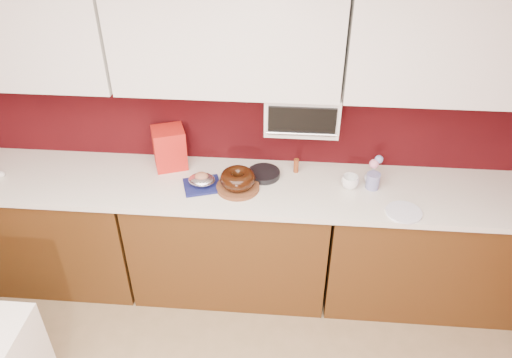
{
  "coord_description": "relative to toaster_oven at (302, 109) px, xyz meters",
  "views": [
    {
      "loc": [
        0.39,
        -0.66,
        2.77
      ],
      "look_at": [
        0.19,
        1.84,
        1.02
      ],
      "focal_mm": 35.0,
      "sensor_mm": 36.0,
      "label": 1
    }
  ],
  "objects": [
    {
      "name": "countertop",
      "position": [
        -0.45,
        -0.17,
        -0.49
      ],
      "size": [
        4.0,
        0.62,
        0.04
      ],
      "primitive_type": "cube",
      "color": "white",
      "rests_on": "base_cabinet_center"
    },
    {
      "name": "toaster_oven",
      "position": [
        0.0,
        0.0,
        0.0
      ],
      "size": [
        0.45,
        0.3,
        0.25
      ],
      "primitive_type": "cube",
      "color": "white",
      "rests_on": "upper_cabinet_center"
    },
    {
      "name": "blue_jar",
      "position": [
        0.47,
        -0.13,
        -0.42
      ],
      "size": [
        0.1,
        0.1,
        0.1
      ],
      "primitive_type": "cylinder",
      "rotation": [
        0.0,
        0.0,
        -0.21
      ],
      "color": "navy",
      "rests_on": "countertop"
    },
    {
      "name": "china_plate",
      "position": [
        0.63,
        -0.38,
        -0.47
      ],
      "size": [
        0.28,
        0.28,
        0.01
      ],
      "primitive_type": "cylinder",
      "rotation": [
        0.0,
        0.0,
        0.36
      ],
      "color": "white",
      "rests_on": "countertop"
    },
    {
      "name": "upper_cabinet_right",
      "position": [
        0.88,
        -0.02,
        0.48
      ],
      "size": [
        1.31,
        0.33,
        0.7
      ],
      "primitive_type": "cube",
      "color": "white",
      "rests_on": "wall_back"
    },
    {
      "name": "base_cabinet_right",
      "position": [
        0.88,
        -0.17,
        -0.95
      ],
      "size": [
        1.31,
        0.58,
        0.86
      ],
      "primitive_type": "cube",
      "color": "#4E2C0F",
      "rests_on": "floor"
    },
    {
      "name": "bundt_cake",
      "position": [
        -0.38,
        -0.21,
        -0.39
      ],
      "size": [
        0.23,
        0.23,
        0.09
      ],
      "primitive_type": "torus",
      "rotation": [
        0.0,
        0.0,
        0.03
      ],
      "color": "black",
      "rests_on": "cake_base"
    },
    {
      "name": "base_cabinet_left",
      "position": [
        -1.78,
        -0.17,
        -0.95
      ],
      "size": [
        1.31,
        0.58,
        0.86
      ],
      "primitive_type": "cube",
      "color": "#4E2C0F",
      "rests_on": "floor"
    },
    {
      "name": "egg_left",
      "position": [
        -1.96,
        -0.21,
        -0.45
      ],
      "size": [
        0.07,
        0.06,
        0.04
      ],
      "primitive_type": "ellipsoid",
      "rotation": [
        0.0,
        0.0,
        0.2
      ],
      "color": "silver",
      "rests_on": "countertop"
    },
    {
      "name": "flower_pink",
      "position": [
        0.47,
        -0.07,
        -0.33
      ],
      "size": [
        0.06,
        0.06,
        0.06
      ],
      "primitive_type": "sphere",
      "color": "pink",
      "rests_on": "flower_vase"
    },
    {
      "name": "flower_blue",
      "position": [
        0.5,
        -0.05,
        -0.3
      ],
      "size": [
        0.05,
        0.05,
        0.05
      ],
      "primitive_type": "sphere",
      "color": "#7D8DC8",
      "rests_on": "flower_vase"
    },
    {
      "name": "roasted_ham",
      "position": [
        -0.61,
        -0.21,
        -0.4
      ],
      "size": [
        0.11,
        0.1,
        0.06
      ],
      "primitive_type": "ellipsoid",
      "rotation": [
        0.0,
        0.0,
        -0.33
      ],
      "color": "#AC6C4E",
      "rests_on": "foil_ham_nest"
    },
    {
      "name": "flower_vase",
      "position": [
        0.47,
        -0.07,
        -0.42
      ],
      "size": [
        0.1,
        0.1,
        0.12
      ],
      "primitive_type": "imported",
      "rotation": [
        0.0,
        0.0,
        -0.3
      ],
      "color": "silver",
      "rests_on": "countertop"
    },
    {
      "name": "base_cabinet_center",
      "position": [
        -0.45,
        -0.17,
        -0.95
      ],
      "size": [
        1.31,
        0.58,
        0.86
      ],
      "primitive_type": "cube",
      "color": "#4E2C0F",
      "rests_on": "floor"
    },
    {
      "name": "foil_ham_nest",
      "position": [
        -0.61,
        -0.21,
        -0.42
      ],
      "size": [
        0.2,
        0.19,
        0.06
      ],
      "primitive_type": "ellipsoid",
      "rotation": [
        0.0,
        0.0,
        -0.3
      ],
      "color": "silver",
      "rests_on": "navy_towel"
    },
    {
      "name": "cake_base",
      "position": [
        -0.38,
        -0.21,
        -0.46
      ],
      "size": [
        0.36,
        0.36,
        0.03
      ],
      "primitive_type": "cylinder",
      "rotation": [
        0.0,
        0.0,
        0.43
      ],
      "color": "brown",
      "rests_on": "countertop"
    },
    {
      "name": "amber_bottle",
      "position": [
        -0.02,
        0.01,
        -0.43
      ],
      "size": [
        0.04,
        0.04,
        0.1
      ],
      "primitive_type": "cylinder",
      "rotation": [
        0.0,
        0.0,
        0.08
      ],
      "color": "brown",
      "rests_on": "countertop"
    },
    {
      "name": "dark_pan",
      "position": [
        -0.23,
        -0.06,
        -0.46
      ],
      "size": [
        0.23,
        0.23,
        0.04
      ],
      "primitive_type": "cylinder",
      "rotation": [
        0.0,
        0.0,
        -0.09
      ],
      "color": "black",
      "rests_on": "countertop"
    },
    {
      "name": "wall_back",
      "position": [
        -0.45,
        0.15,
        -0.12
      ],
      "size": [
        4.0,
        0.02,
        2.5
      ],
      "primitive_type": "cube",
      "color": "#3A080A",
      "rests_on": "floor"
    },
    {
      "name": "toaster_oven_handle",
      "position": [
        0.0,
        -0.18,
        -0.07
      ],
      "size": [
        0.42,
        0.02,
        0.02
      ],
      "primitive_type": "cylinder",
      "rotation": [
        0.0,
        1.57,
        0.0
      ],
      "color": "silver",
      "rests_on": "toaster_oven"
    },
    {
      "name": "pandoro_box",
      "position": [
        -0.87,
        0.02,
        -0.33
      ],
      "size": [
        0.26,
        0.25,
        0.28
      ],
      "primitive_type": "cube",
      "rotation": [
        0.0,
        0.0,
        0.36
      ],
      "color": "#AA0B1B",
      "rests_on": "countertop"
    },
    {
      "name": "toaster_oven_door",
      "position": [
        0.0,
        -0.16,
        0.0
      ],
      "size": [
        0.4,
        0.02,
        0.18
      ],
      "primitive_type": "cube",
      "color": "black",
      "rests_on": "toaster_oven"
    },
    {
      "name": "coffee_mug",
      "position": [
        0.33,
        -0.14,
        -0.42
      ],
      "size": [
        0.11,
        0.11,
        0.1
      ],
      "primitive_type": "imported",
      "rotation": [
        0.0,
        0.0,
        0.14
      ],
      "color": "white",
      "rests_on": "countertop"
    },
    {
      "name": "upper_cabinet_center",
      "position": [
        -0.45,
        -0.02,
        0.48
      ],
      "size": [
        1.31,
        0.33,
        0.7
      ],
      "primitive_type": "cube",
      "color": "white",
      "rests_on": "wall_back"
    },
    {
      "name": "ceiling",
      "position": [
        -0.45,
        -2.1,
        1.12
      ],
      "size": [
        4.0,
        4.5,
        0.02
      ],
      "primitive_type": "cube",
      "color": "white",
      "rests_on": "wall_back"
    },
    {
      "name": "navy_towel",
      "position": [
        -0.61,
        -0.21,
        -0.47
      ],
      "size": [
        0.28,
        0.26,
        0.02
      ],
      "primitive_type": "cube",
      "rotation": [
        0.0,
        0.0,
        0.31
      ],
      "color": "#161A53",
      "rests_on": "countertop"
    }
  ]
}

